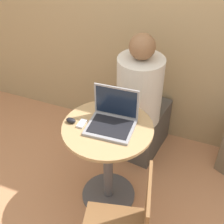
# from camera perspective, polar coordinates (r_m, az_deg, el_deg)

# --- Properties ---
(ground_plane) EXTENTS (12.00, 12.00, 0.00)m
(ground_plane) POSITION_cam_1_polar(r_m,az_deg,el_deg) (2.78, -0.65, -14.88)
(ground_plane) COLOR tan
(back_wall) EXTENTS (7.00, 0.05, 2.60)m
(back_wall) POSITION_cam_1_polar(r_m,az_deg,el_deg) (2.76, 7.39, 18.41)
(back_wall) COLOR tan
(back_wall) RESTS_ON ground_plane
(round_table) EXTENTS (0.66, 0.66, 0.77)m
(round_table) POSITION_cam_1_polar(r_m,az_deg,el_deg) (2.38, -0.74, -7.34)
(round_table) COLOR #4C4C51
(round_table) RESTS_ON ground_plane
(laptop) EXTENTS (0.34, 0.29, 0.27)m
(laptop) POSITION_cam_1_polar(r_m,az_deg,el_deg) (2.19, 0.07, -1.27)
(laptop) COLOR gray
(laptop) RESTS_ON round_table
(cell_phone) EXTENTS (0.05, 0.09, 0.02)m
(cell_phone) POSITION_cam_1_polar(r_m,az_deg,el_deg) (2.23, -5.54, -2.13)
(cell_phone) COLOR silver
(cell_phone) RESTS_ON round_table
(computer_mouse) EXTENTS (0.07, 0.05, 0.04)m
(computer_mouse) POSITION_cam_1_polar(r_m,az_deg,el_deg) (2.25, -7.54, -1.52)
(computer_mouse) COLOR black
(computer_mouse) RESTS_ON round_table
(person_seated) EXTENTS (0.43, 0.61, 1.25)m
(person_seated) POSITION_cam_1_polar(r_m,az_deg,el_deg) (2.81, 5.35, 0.70)
(person_seated) COLOR #4C4742
(person_seated) RESTS_ON ground_plane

